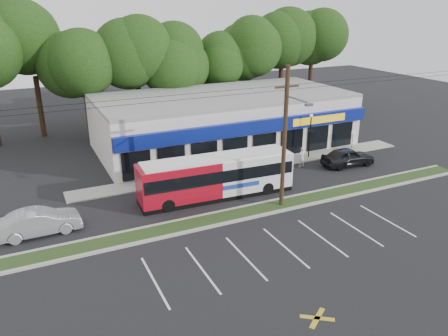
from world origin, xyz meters
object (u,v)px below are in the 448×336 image
at_px(sign_post, 353,136).
at_px(car_silver, 39,222).
at_px(utility_pole, 283,134).
at_px(car_dark, 348,157).
at_px(pedestrian_a, 302,157).
at_px(pedestrian_b, 265,162).
at_px(lamp_post, 310,131).
at_px(metrobus, 217,176).

height_order(sign_post, car_silver, sign_post).
xyz_separation_m(utility_pole, car_dark, (10.06, 4.62, -4.58)).
distance_m(pedestrian_a, pedestrian_b, 3.78).
xyz_separation_m(car_dark, car_silver, (-25.89, -1.50, -0.01)).
bearing_deg(lamp_post, car_silver, -168.81).
relative_size(lamp_post, car_silver, 0.85).
bearing_deg(sign_post, car_dark, -135.71).
height_order(metrobus, car_silver, metrobus).
relative_size(car_silver, pedestrian_a, 2.76).
relative_size(sign_post, pedestrian_b, 1.17).
xyz_separation_m(sign_post, car_silver, (-29.00, -4.52, -0.73)).
bearing_deg(utility_pole, pedestrian_b, 69.17).
height_order(metrobus, pedestrian_b, metrobus).
distance_m(utility_pole, car_silver, 16.78).
xyz_separation_m(lamp_post, metrobus, (-11.52, -4.30, -0.99)).
distance_m(sign_post, car_silver, 29.36).
distance_m(car_silver, pedestrian_b, 18.48).
distance_m(sign_post, pedestrian_a, 7.18).
distance_m(sign_post, metrobus, 17.01).
distance_m(sign_post, car_dark, 4.39).
distance_m(car_dark, car_silver, 25.94).
bearing_deg(sign_post, pedestrian_b, -172.71).
bearing_deg(utility_pole, car_silver, 168.83).
xyz_separation_m(car_dark, pedestrian_b, (-7.68, 1.65, 0.12)).
bearing_deg(metrobus, car_dark, 7.02).
bearing_deg(pedestrian_a, car_silver, 0.96).
xyz_separation_m(metrobus, car_silver, (-12.48, -0.45, -0.85)).
height_order(lamp_post, car_dark, lamp_post).
bearing_deg(car_silver, utility_pole, -102.78).
height_order(sign_post, pedestrian_a, sign_post).
xyz_separation_m(lamp_post, pedestrian_a, (-2.00, -1.67, -1.77)).
height_order(utility_pole, sign_post, utility_pole).
relative_size(metrobus, pedestrian_a, 6.56).
height_order(sign_post, car_dark, sign_post).
distance_m(metrobus, pedestrian_a, 9.90).
bearing_deg(car_dark, utility_pole, 118.59).
height_order(utility_pole, pedestrian_a, utility_pole).
relative_size(lamp_post, pedestrian_b, 2.23).
relative_size(car_dark, car_silver, 0.98).
bearing_deg(car_dark, sign_post, -41.79).
bearing_deg(car_silver, sign_post, -82.75).
relative_size(sign_post, metrobus, 0.19).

